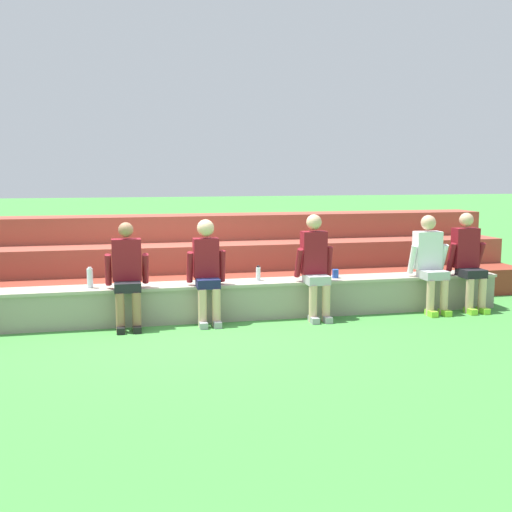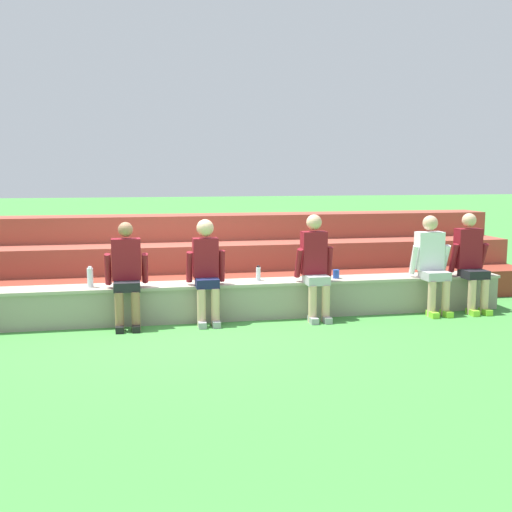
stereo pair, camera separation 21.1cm
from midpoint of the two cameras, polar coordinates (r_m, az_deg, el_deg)
ground_plane at (r=8.19m, az=-7.28°, el=-6.28°), size 80.00×80.00×0.00m
stone_seating_wall at (r=8.35m, az=-7.46°, el=-4.14°), size 9.08×0.50×0.50m
brick_bleachers at (r=10.14m, az=-8.47°, el=-0.76°), size 11.26×2.17×1.25m
person_left_of_center at (r=8.01m, az=-12.53°, el=-1.51°), size 0.54×0.53×1.35m
person_center at (r=8.09m, az=-5.29°, el=-1.10°), size 0.51×0.53×1.36m
person_right_of_center at (r=8.35m, az=4.76°, el=-0.76°), size 0.51×0.54×1.41m
person_far_right at (r=9.05m, az=15.10°, el=-0.42°), size 0.56×0.59×1.37m
person_rightmost_edge at (r=9.34m, az=18.35°, el=-0.27°), size 0.54×0.58×1.39m
water_bottle_near_right at (r=8.47m, az=-0.51°, el=-1.63°), size 0.06×0.06×0.21m
water_bottle_mid_left at (r=8.25m, az=-15.75°, el=-1.96°), size 0.08×0.08×0.27m
plastic_cup_right_end at (r=8.75m, az=6.64°, el=-1.62°), size 0.09×0.09×0.12m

